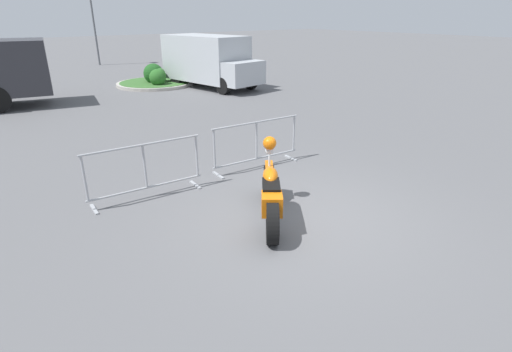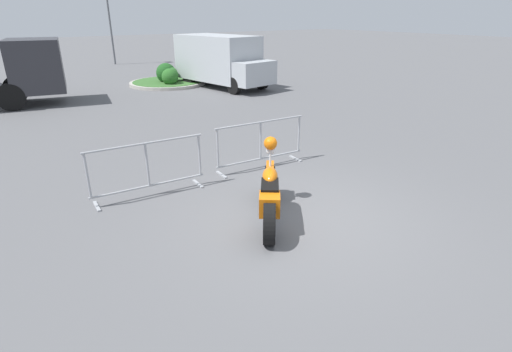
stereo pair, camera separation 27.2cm
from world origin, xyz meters
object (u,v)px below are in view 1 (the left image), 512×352
at_px(delivery_van, 209,60).
at_px(street_lamp, 91,5).
at_px(crowd_barrier_far, 257,144).
at_px(motorcycle, 271,193).
at_px(crowd_barrier_near, 145,170).

xyz_separation_m(delivery_van, street_lamp, (-1.38, 11.78, 2.47)).
bearing_deg(crowd_barrier_far, street_lamp, 81.07).
height_order(motorcycle, crowd_barrier_far, motorcycle).
bearing_deg(crowd_barrier_near, motorcycle, -57.63).
relative_size(crowd_barrier_near, crowd_barrier_far, 1.00).
bearing_deg(crowd_barrier_near, delivery_van, 52.69).
relative_size(motorcycle, delivery_van, 0.36).
height_order(motorcycle, crowd_barrier_near, motorcycle).
bearing_deg(crowd_barrier_far, motorcycle, -122.38).
bearing_deg(street_lamp, crowd_barrier_far, -98.93).
bearing_deg(crowd_barrier_far, crowd_barrier_near, 180.00).
distance_m(delivery_van, street_lamp, 12.11).
distance_m(crowd_barrier_near, crowd_barrier_far, 2.64).
height_order(crowd_barrier_near, crowd_barrier_far, same).
height_order(delivery_van, street_lamp, street_lamp).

